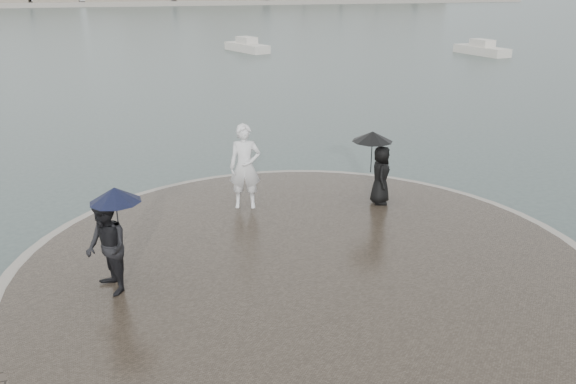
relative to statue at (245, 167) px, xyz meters
name	(u,v)px	position (x,y,z in m)	size (l,w,h in m)	color
ground	(384,379)	(0.46, -6.88, -1.46)	(400.00, 400.00, 0.00)	#2B3835
kerb_ring	(307,269)	(0.46, -3.38, -1.30)	(12.50, 12.50, 0.32)	gray
quay_tip	(307,268)	(0.46, -3.38, -1.28)	(11.90, 11.90, 0.36)	#2D261E
statue	(245,167)	(0.00, 0.00, 0.00)	(0.80, 0.53, 2.20)	silver
visitor_left	(108,238)	(-3.45, -3.35, -0.01)	(1.19, 1.10, 2.04)	black
visitor_right	(378,162)	(3.36, -0.82, 0.02)	(1.17, 1.08, 1.95)	black
boats	(361,49)	(19.10, 33.07, -1.08)	(21.30, 14.46, 1.50)	#BBB5A8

